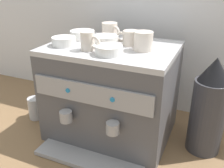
# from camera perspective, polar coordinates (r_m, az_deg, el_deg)

# --- Properties ---
(ground_plane) EXTENTS (4.00, 4.00, 0.00)m
(ground_plane) POSITION_cam_1_polar(r_m,az_deg,el_deg) (1.40, -0.00, -10.36)
(ground_plane) COLOR brown
(tiled_backsplash_wall) EXTENTS (2.80, 0.03, 1.07)m
(tiled_backsplash_wall) POSITION_cam_1_polar(r_m,az_deg,el_deg) (1.53, 5.92, 14.30)
(tiled_backsplash_wall) COLOR silver
(tiled_backsplash_wall) RESTS_ON ground_plane
(espresso_machine) EXTENTS (0.60, 0.55, 0.47)m
(espresso_machine) POSITION_cam_1_polar(r_m,az_deg,el_deg) (1.28, -0.08, -1.77)
(espresso_machine) COLOR #4C4C51
(espresso_machine) RESTS_ON ground_plane
(ceramic_cup_0) EXTENTS (0.11, 0.08, 0.07)m
(ceramic_cup_0) POSITION_cam_1_polar(r_m,az_deg,el_deg) (1.20, 4.10, 10.31)
(ceramic_cup_0) COLOR beige
(ceramic_cup_0) RESTS_ON espresso_machine
(ceramic_cup_1) EXTENTS (0.10, 0.06, 0.08)m
(ceramic_cup_1) POSITION_cam_1_polar(r_m,az_deg,el_deg) (1.12, -5.35, 9.58)
(ceramic_cup_1) COLOR beige
(ceramic_cup_1) RESTS_ON espresso_machine
(ceramic_cup_2) EXTENTS (0.11, 0.09, 0.08)m
(ceramic_cup_2) POSITION_cam_1_polar(r_m,az_deg,el_deg) (1.34, -0.42, 12.01)
(ceramic_cup_2) COLOR beige
(ceramic_cup_2) RESTS_ON espresso_machine
(ceramic_cup_3) EXTENTS (0.08, 0.12, 0.08)m
(ceramic_cup_3) POSITION_cam_1_polar(r_m,az_deg,el_deg) (1.12, 7.03, 9.61)
(ceramic_cup_3) COLOR beige
(ceramic_cup_3) RESTS_ON espresso_machine
(ceramic_bowl_0) EXTENTS (0.12, 0.12, 0.04)m
(ceramic_bowl_0) POSITION_cam_1_polar(r_m,az_deg,el_deg) (1.20, -1.48, 9.74)
(ceramic_bowl_0) COLOR white
(ceramic_bowl_0) RESTS_ON espresso_machine
(ceramic_bowl_1) EXTENTS (0.12, 0.12, 0.04)m
(ceramic_bowl_1) POSITION_cam_1_polar(r_m,az_deg,el_deg) (1.06, -0.70, 7.62)
(ceramic_bowl_1) COLOR white
(ceramic_bowl_1) RESTS_ON espresso_machine
(ceramic_bowl_2) EXTENTS (0.12, 0.12, 0.04)m
(ceramic_bowl_2) POSITION_cam_1_polar(r_m,az_deg,el_deg) (1.33, -6.66, 10.92)
(ceramic_bowl_2) COLOR white
(ceramic_bowl_2) RESTS_ON espresso_machine
(ceramic_bowl_3) EXTENTS (0.11, 0.11, 0.04)m
(ceramic_bowl_3) POSITION_cam_1_polar(r_m,az_deg,el_deg) (1.21, -10.79, 9.39)
(ceramic_bowl_3) COLOR white
(ceramic_bowl_3) RESTS_ON espresso_machine
(coffee_grinder) EXTENTS (0.16, 0.16, 0.46)m
(coffee_grinder) POSITION_cam_1_polar(r_m,az_deg,el_deg) (1.23, 20.90, -5.11)
(coffee_grinder) COLOR #333338
(coffee_grinder) RESTS_ON ground_plane
(milk_pitcher) EXTENTS (0.08, 0.08, 0.13)m
(milk_pitcher) POSITION_cam_1_polar(r_m,az_deg,el_deg) (1.54, -16.82, -5.20)
(milk_pitcher) COLOR #B7B7BC
(milk_pitcher) RESTS_ON ground_plane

